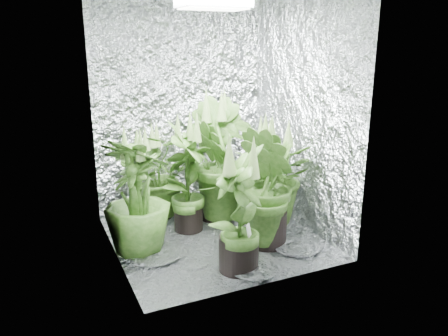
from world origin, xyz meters
TOP-DOWN VIEW (x-y plane):
  - ground at (0.00, 0.00)m, footprint 1.60×1.60m
  - walls at (0.00, 0.00)m, footprint 1.62×1.62m
  - grow_lamp at (0.00, 0.00)m, footprint 0.50×0.30m
  - plant_a at (-0.30, 0.64)m, footprint 0.88×0.88m
  - plant_b at (-0.14, 0.25)m, footprint 0.67×0.67m
  - plant_c at (0.18, 0.40)m, footprint 0.75×0.75m
  - plant_d at (-0.63, -0.02)m, footprint 0.70×0.70m
  - plant_e at (0.52, 0.02)m, footprint 1.09×1.09m
  - plant_f at (-0.05, -0.55)m, footprint 0.59×0.59m
  - plant_g at (0.33, -0.27)m, footprint 0.58×0.58m
  - circulation_fan at (0.63, 0.63)m, footprint 0.15×0.27m
  - plant_label at (0.01, -0.58)m, footprint 0.06×0.06m

SIDE VIEW (x-z plane):
  - ground at x=0.00m, z-range 0.00..0.00m
  - circulation_fan at x=0.63m, z-range -0.02..0.29m
  - plant_label at x=0.01m, z-range 0.25..0.35m
  - plant_a at x=-0.30m, z-range -0.03..0.85m
  - plant_f at x=-0.05m, z-range -0.05..0.93m
  - plant_d at x=-0.63m, z-range -0.04..0.93m
  - plant_e at x=0.52m, z-range -0.03..0.94m
  - plant_b at x=-0.14m, z-range -0.04..0.97m
  - plant_g at x=0.33m, z-range -0.05..0.99m
  - plant_c at x=0.18m, z-range -0.04..1.12m
  - walls at x=0.00m, z-range 0.00..2.00m
  - grow_lamp at x=0.00m, z-range 1.72..1.94m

